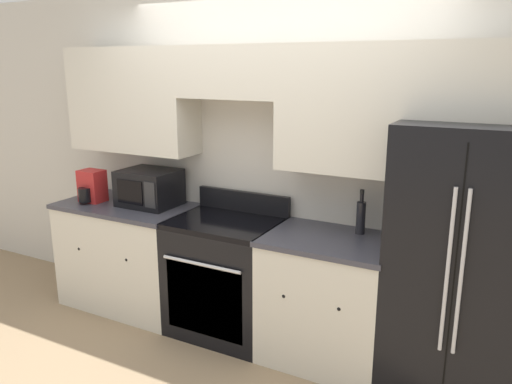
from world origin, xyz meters
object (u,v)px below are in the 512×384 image
at_px(oven_range, 226,276).
at_px(refrigerator, 461,264).
at_px(microwave, 149,188).
at_px(bottle, 361,216).

distance_m(oven_range, refrigerator, 1.69).
bearing_deg(oven_range, microwave, 174.45).
height_order(oven_range, refrigerator, refrigerator).
bearing_deg(refrigerator, bottle, 167.98).
bearing_deg(microwave, refrigerator, -0.85).
xyz_separation_m(oven_range, microwave, (-0.77, 0.07, 0.59)).
bearing_deg(refrigerator, microwave, 179.15).
xyz_separation_m(microwave, bottle, (1.74, 0.11, -0.02)).
height_order(refrigerator, microwave, refrigerator).
distance_m(oven_range, microwave, 0.97).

